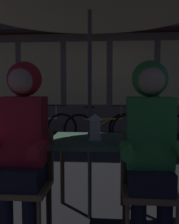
# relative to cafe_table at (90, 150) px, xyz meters

# --- Properties ---
(ground_plane) EXTENTS (60.00, 60.00, 0.00)m
(ground_plane) POSITION_rel_cafe_table_xyz_m (0.00, 0.00, -0.64)
(ground_plane) COLOR black
(cafe_table) EXTENTS (0.72, 0.72, 0.74)m
(cafe_table) POSITION_rel_cafe_table_xyz_m (0.00, 0.00, 0.00)
(cafe_table) COLOR #42664C
(cafe_table) RESTS_ON ground_plane
(lantern) EXTENTS (0.11, 0.11, 0.23)m
(lantern) POSITION_rel_cafe_table_xyz_m (0.05, -0.06, 0.22)
(lantern) COLOR white
(lantern) RESTS_ON cafe_table
(chair_left) EXTENTS (0.40, 0.40, 0.87)m
(chair_left) POSITION_rel_cafe_table_xyz_m (-0.48, -0.37, -0.15)
(chair_left) COLOR olive
(chair_left) RESTS_ON ground_plane
(chair_right) EXTENTS (0.40, 0.40, 0.87)m
(chair_right) POSITION_rel_cafe_table_xyz_m (0.48, -0.37, -0.15)
(chair_right) COLOR olive
(chair_right) RESTS_ON ground_plane
(person_left_hooded) EXTENTS (0.45, 0.56, 1.40)m
(person_left_hooded) POSITION_rel_cafe_table_xyz_m (-0.48, -0.43, 0.21)
(person_left_hooded) COLOR black
(person_left_hooded) RESTS_ON ground_plane
(person_right_hooded) EXTENTS (0.45, 0.56, 1.40)m
(person_right_hooded) POSITION_rel_cafe_table_xyz_m (0.48, -0.43, 0.21)
(person_right_hooded) COLOR black
(person_right_hooded) RESTS_ON ground_plane
(shopfront_building) EXTENTS (10.00, 0.93, 6.20)m
(shopfront_building) POSITION_rel_cafe_table_xyz_m (0.75, 5.39, 2.45)
(shopfront_building) COLOR #6B5B4C
(shopfront_building) RESTS_ON ground_plane
(bicycle_second) EXTENTS (1.66, 0.39, 0.84)m
(bicycle_second) POSITION_rel_cafe_table_xyz_m (-1.39, 3.32, -0.29)
(bicycle_second) COLOR black
(bicycle_second) RESTS_ON ground_plane
(bicycle_third) EXTENTS (1.68, 0.21, 0.84)m
(bicycle_third) POSITION_rel_cafe_table_xyz_m (-0.00, 3.38, -0.29)
(bicycle_third) COLOR black
(bicycle_third) RESTS_ON ground_plane
(bicycle_fourth) EXTENTS (1.68, 0.10, 0.84)m
(bicycle_fourth) POSITION_rel_cafe_table_xyz_m (0.95, 3.57, -0.29)
(bicycle_fourth) COLOR black
(bicycle_fourth) RESTS_ON ground_plane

